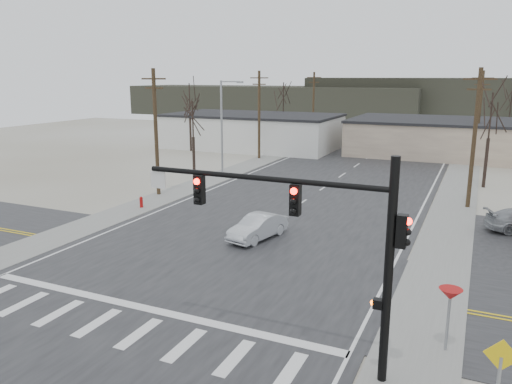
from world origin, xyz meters
TOP-DOWN VIEW (x-y plane):
  - ground at (0.00, 0.00)m, footprint 140.00×140.00m
  - main_road at (0.00, 15.00)m, footprint 18.00×110.00m
  - cross_road at (0.00, 0.00)m, footprint 90.00×10.00m
  - sidewalk_left at (-10.60, 20.00)m, footprint 3.00×90.00m
  - sidewalk_right at (10.60, 20.00)m, footprint 3.00×90.00m
  - traffic_signal_mast at (7.89, -6.20)m, footprint 8.95×0.43m
  - fire_hydrant at (-10.20, 8.00)m, footprint 0.24×0.24m
  - yield_sign at (11.50, -3.50)m, footprint 0.80×0.80m
  - diamond_sign at (13.00, -7.00)m, footprint 0.92×0.10m
  - building_left_far at (-16.00, 40.00)m, footprint 22.30×12.30m
  - building_right_far at (10.00, 44.00)m, footprint 26.30×14.30m
  - upole_left_b at (-11.50, 12.00)m, footprint 2.20×0.30m
  - upole_left_c at (-11.50, 32.00)m, footprint 2.20×0.30m
  - upole_left_d at (-11.50, 52.00)m, footprint 2.20×0.30m
  - upole_right_a at (11.50, 18.00)m, footprint 2.20×0.30m
  - upole_right_b at (11.50, 40.00)m, footprint 2.20×0.30m
  - streetlight_main at (-10.80, 22.00)m, footprint 2.40×0.25m
  - tree_left_near at (-13.00, 20.00)m, footprint 3.30×3.30m
  - tree_right_mid at (12.50, 26.00)m, footprint 3.74×3.74m
  - tree_left_far at (-14.00, 46.00)m, footprint 3.96×3.96m
  - tree_right_far at (15.00, 52.00)m, footprint 3.52×3.52m
  - tree_left_mid at (-22.00, 34.00)m, footprint 3.96×3.96m
  - hill_left at (-35.00, 92.00)m, footprint 70.00×18.00m
  - hill_center at (15.00, 96.00)m, footprint 80.00×18.00m
  - sedan_crossing at (0.47, 5.00)m, footprint 2.41×4.51m
  - car_far_a at (6.19, 48.89)m, footprint 3.45×5.05m
  - car_far_b at (-1.24, 55.22)m, footprint 2.71×4.78m

SIDE VIEW (x-z plane):
  - ground at x=0.00m, z-range 0.00..0.00m
  - cross_road at x=0.00m, z-range 0.00..0.04m
  - main_road at x=0.00m, z-range 0.00..0.05m
  - sidewalk_left at x=-10.60m, z-range 0.00..0.06m
  - sidewalk_right at x=10.60m, z-range 0.00..0.06m
  - fire_hydrant at x=-10.20m, z-range 0.02..0.89m
  - car_far_a at x=6.19m, z-range 0.05..1.40m
  - sedan_crossing at x=0.47m, z-range 0.05..1.46m
  - car_far_b at x=-1.24m, z-range 0.05..1.58m
  - diamond_sign at x=13.00m, z-range 0.30..2.91m
  - yield_sign at x=11.50m, z-range 0.89..3.24m
  - building_right_far at x=10.00m, z-range 0.00..4.30m
  - building_left_far at x=-16.00m, z-range 0.01..4.51m
  - hill_left at x=-35.00m, z-range 0.00..7.00m
  - hill_center at x=15.00m, z-range 0.00..9.00m
  - traffic_signal_mast at x=7.89m, z-range 1.07..8.27m
  - streetlight_main at x=-10.80m, z-range 0.59..9.59m
  - upole_left_b at x=-11.50m, z-range 0.22..10.22m
  - upole_left_c at x=-11.50m, z-range 0.22..10.22m
  - upole_left_d at x=-11.50m, z-range 0.22..10.22m
  - upole_right_a at x=11.50m, z-range 0.22..10.22m
  - upole_right_b at x=11.50m, z-range 0.22..10.22m
  - tree_left_near at x=-13.00m, z-range 1.55..8.90m
  - tree_right_far at x=15.00m, z-range 1.66..9.50m
  - tree_right_mid at x=12.50m, z-range 1.77..10.10m
  - tree_left_far at x=-14.00m, z-range 1.87..10.69m
  - tree_left_mid at x=-22.00m, z-range 1.87..10.69m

